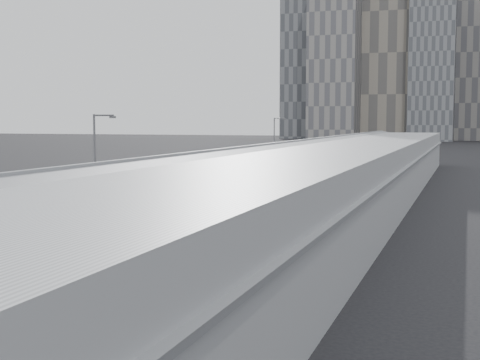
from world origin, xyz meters
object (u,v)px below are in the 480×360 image
at_px(bus_1, 30,257).
at_px(suv, 327,161).
at_px(bus_2, 139,227).
at_px(bus_5, 296,178).
at_px(bus_4, 257,188).
at_px(street_lamp_far, 275,144).
at_px(street_lamp_near, 97,166).
at_px(bus_3, 210,204).
at_px(bus_6, 313,171).
at_px(shipping_container, 302,163).

distance_m(bus_1, suv, 107.84).
height_order(bus_2, bus_5, bus_2).
relative_size(bus_2, bus_4, 0.96).
relative_size(bus_4, street_lamp_far, 1.42).
xyz_separation_m(street_lamp_near, street_lamp_far, (-0.59, 55.16, -0.03)).
bearing_deg(street_lamp_near, bus_3, 58.84).
xyz_separation_m(bus_5, bus_6, (-0.03, 10.34, 0.09)).
bearing_deg(bus_5, suv, 101.33).
distance_m(bus_1, bus_6, 67.27).
bearing_deg(bus_3, bus_4, 85.31).
relative_size(street_lamp_near, shipping_container, 1.43).
height_order(bus_1, bus_6, bus_6).
bearing_deg(bus_5, bus_4, -87.70).
height_order(bus_2, street_lamp_near, street_lamp_near).
distance_m(bus_1, bus_4, 40.74).
height_order(bus_1, bus_3, bus_1).
bearing_deg(street_lamp_far, bus_6, -32.00).
bearing_deg(suv, bus_4, -97.06).
xyz_separation_m(bus_2, street_lamp_far, (-6.91, 60.13, 3.96)).
bearing_deg(bus_2, bus_5, 94.49).
height_order(street_lamp_near, shipping_container, street_lamp_near).
relative_size(bus_5, suv, 2.35).
xyz_separation_m(bus_4, bus_6, (0.55, 26.53, -0.02)).
relative_size(bus_6, street_lamp_far, 1.42).
relative_size(street_lamp_far, suv, 1.76).
distance_m(bus_4, suv, 67.22).
distance_m(bus_4, bus_5, 16.20).
bearing_deg(bus_4, bus_1, -92.38).
relative_size(bus_2, street_lamp_near, 1.35).
height_order(bus_3, bus_6, bus_6).
distance_m(bus_1, bus_2, 11.66).
bearing_deg(street_lamp_far, bus_3, -81.76).
bearing_deg(bus_5, bus_1, -86.65).
height_order(bus_3, shipping_container, bus_3).
distance_m(bus_1, bus_5, 56.94).
bearing_deg(bus_5, street_lamp_far, 120.33).
bearing_deg(shipping_container, bus_3, -69.33).
xyz_separation_m(bus_1, bus_3, (0.33, 26.47, -0.08)).
bearing_deg(bus_4, bus_5, 86.16).
distance_m(bus_1, bus_3, 26.48).
distance_m(street_lamp_near, suv, 91.24).
relative_size(bus_4, bus_5, 1.06).
distance_m(bus_3, street_lamp_far, 45.93).
bearing_deg(suv, bus_1, -99.10).
height_order(street_lamp_near, street_lamp_far, street_lamp_near).
xyz_separation_m(bus_2, bus_3, (-0.35, 14.84, -0.04)).
bearing_deg(bus_2, street_lamp_near, 146.70).
xyz_separation_m(bus_4, suv, (-5.63, 66.97, -0.93)).
distance_m(bus_1, street_lamp_far, 72.14).
bearing_deg(bus_2, street_lamp_far, 101.44).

